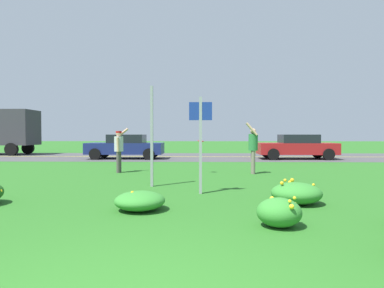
{
  "coord_description": "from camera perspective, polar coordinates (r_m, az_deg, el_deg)",
  "views": [
    {
      "loc": [
        0.65,
        -2.56,
        1.46
      ],
      "look_at": [
        0.36,
        8.91,
        1.13
      ],
      "focal_mm": 31.49,
      "sensor_mm": 36.0,
      "label": 1
    }
  ],
  "objects": [
    {
      "name": "person_thrower_red_cap_gray_shirt",
      "position": [
        13.11,
        -12.28,
        -0.52
      ],
      "size": [
        0.51,
        0.49,
        1.71
      ],
      "color": "#B2B2B7",
      "rests_on": "ground"
    },
    {
      "name": "ground_plane",
      "position": [
        12.32,
        -1.57,
        -5.15
      ],
      "size": [
        120.0,
        120.0,
        0.0
      ],
      "primitive_type": "plane",
      "color": "#26601E"
    },
    {
      "name": "car_red_center_left",
      "position": [
        20.82,
        17.34,
        -0.41
      ],
      "size": [
        4.5,
        2.0,
        1.45
      ],
      "color": "maroon",
      "rests_on": "ground"
    },
    {
      "name": "daylily_clump_front_right",
      "position": [
        6.63,
        -8.82,
        -9.48
      ],
      "size": [
        0.97,
        0.99,
        0.38
      ],
      "color": "#337F2D",
      "rests_on": "ground"
    },
    {
      "name": "daylily_clump_front_center",
      "position": [
        5.58,
        14.54,
        -11.12
      ],
      "size": [
        0.7,
        0.69,
        0.48
      ],
      "color": "#337F2D",
      "rests_on": "ground"
    },
    {
      "name": "car_navy_center_right",
      "position": [
        20.53,
        -11.16,
        -0.4
      ],
      "size": [
        4.5,
        2.0,
        1.45
      ],
      "color": "navy",
      "rests_on": "ground"
    },
    {
      "name": "frisbee_red",
      "position": [
        12.54,
        1.47,
        0.5
      ],
      "size": [
        0.24,
        0.23,
        0.06
      ],
      "color": "red"
    },
    {
      "name": "person_catcher_green_shirt",
      "position": [
        12.63,
        10.3,
        -0.4
      ],
      "size": [
        0.48,
        0.49,
        1.9
      ],
      "color": "#287038",
      "rests_on": "ground"
    },
    {
      "name": "highway_strip",
      "position": [
        21.94,
        -0.22,
        -2.16
      ],
      "size": [
        120.0,
        8.29,
        0.01
      ],
      "primitive_type": "cube",
      "color": "#424244",
      "rests_on": "ground"
    },
    {
      "name": "daylily_clump_front_left",
      "position": [
        7.45,
        17.26,
        -7.96
      ],
      "size": [
        1.05,
        1.0,
        0.5
      ],
      "color": "#337F2D",
      "rests_on": "ground"
    },
    {
      "name": "sign_post_by_roadside",
      "position": [
        8.24,
        1.46,
        1.55
      ],
      "size": [
        0.56,
        0.1,
        2.37
      ],
      "color": "#93969B",
      "rests_on": "ground"
    },
    {
      "name": "sign_post_near_path",
      "position": [
        9.45,
        -6.83,
        1.29
      ],
      "size": [
        0.07,
        0.1,
        2.8
      ],
      "color": "#93969B",
      "rests_on": "ground"
    },
    {
      "name": "highway_center_stripe",
      "position": [
        21.94,
        -0.22,
        -2.15
      ],
      "size": [
        120.0,
        0.16,
        0.0
      ],
      "primitive_type": "cube",
      "color": "yellow",
      "rests_on": "ground"
    }
  ]
}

